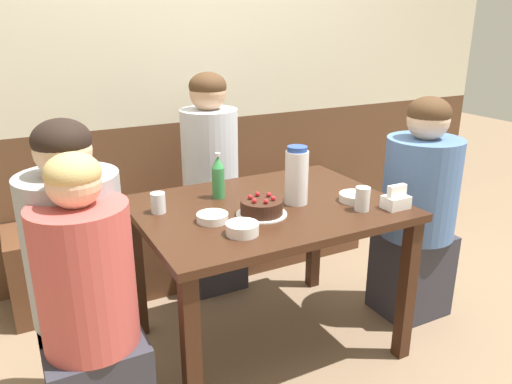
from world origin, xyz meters
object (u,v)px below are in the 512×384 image
(bowl_rice_small, at_px, (354,197))
(bowl_side_dish, at_px, (242,229))
(bench_seat, at_px, (202,238))
(person_dark_striped, at_px, (91,323))
(napkin_holder, at_px, (396,200))
(person_pale_blue_shirt, at_px, (80,283))
(soju_bottle, at_px, (218,177))
(person_grey_tee, at_px, (418,211))
(glass_water_tall, at_px, (158,203))
(bowl_soup_white, at_px, (212,218))
(water_pitcher, at_px, (297,176))
(birthday_cake, at_px, (262,207))
(glass_tumbler_short, at_px, (362,199))
(person_teal_shirt, at_px, (211,189))

(bowl_rice_small, distance_m, bowl_side_dish, 0.62)
(bench_seat, bearing_deg, person_dark_striped, -127.34)
(napkin_holder, height_order, person_pale_blue_shirt, person_pale_blue_shirt)
(soju_bottle, relative_size, person_grey_tee, 0.18)
(bench_seat, distance_m, person_grey_tee, 1.29)
(napkin_holder, bearing_deg, glass_water_tall, 155.25)
(bowl_soup_white, bearing_deg, bench_seat, 71.95)
(glass_water_tall, bearing_deg, person_grey_tee, -10.20)
(water_pitcher, height_order, bowl_side_dish, water_pitcher)
(soju_bottle, height_order, person_pale_blue_shirt, person_pale_blue_shirt)
(bench_seat, relative_size, bowl_soup_white, 16.73)
(person_dark_striped, bearing_deg, bowl_soup_white, 19.63)
(bench_seat, height_order, person_grey_tee, person_grey_tee)
(birthday_cake, bearing_deg, glass_tumbler_short, -20.92)
(person_dark_striped, bearing_deg, bench_seat, 52.66)
(birthday_cake, relative_size, person_grey_tee, 0.19)
(water_pitcher, distance_m, person_dark_striped, 1.03)
(glass_tumbler_short, xyz_separation_m, person_grey_tee, (0.50, 0.15, -0.20))
(bench_seat, distance_m, glass_tumbler_short, 1.25)
(water_pitcher, relative_size, bowl_side_dish, 2.04)
(soju_bottle, distance_m, person_dark_striped, 0.86)
(water_pitcher, xyz_separation_m, bowl_soup_white, (-0.41, -0.02, -0.11))
(person_dark_striped, bearing_deg, glass_water_tall, 46.34)
(bowl_rice_small, xyz_separation_m, person_dark_striped, (-1.20, -0.11, -0.22))
(glass_tumbler_short, bearing_deg, person_dark_striped, -179.65)
(bench_seat, bearing_deg, soju_bottle, -103.50)
(bowl_soup_white, xyz_separation_m, bowl_rice_small, (0.66, -0.08, 0.00))
(soju_bottle, xyz_separation_m, glass_water_tall, (-0.30, -0.05, -0.06))
(person_teal_shirt, bearing_deg, glass_water_tall, -40.45)
(glass_water_tall, bearing_deg, napkin_holder, -24.75)
(bench_seat, xyz_separation_m, birthday_cake, (-0.08, -0.92, 0.53))
(person_teal_shirt, height_order, person_dark_striped, person_teal_shirt)
(birthday_cake, distance_m, soju_bottle, 0.30)
(bowl_rice_small, height_order, person_grey_tee, person_grey_tee)
(glass_water_tall, bearing_deg, bowl_soup_white, -50.32)
(napkin_holder, xyz_separation_m, glass_water_tall, (-0.93, 0.43, 0.01))
(bench_seat, relative_size, bowl_side_dish, 16.90)
(birthday_cake, xyz_separation_m, bowl_soup_white, (-0.21, 0.03, -0.02))
(birthday_cake, bearing_deg, napkin_holder, -20.04)
(bowl_soup_white, relative_size, glass_tumbler_short, 1.24)
(bowl_soup_white, distance_m, person_dark_striped, 0.61)
(soju_bottle, height_order, person_teal_shirt, person_teal_shirt)
(bench_seat, bearing_deg, napkin_holder, -67.09)
(bench_seat, bearing_deg, bowl_side_dish, -102.69)
(bench_seat, bearing_deg, water_pitcher, -81.88)
(bowl_rice_small, bearing_deg, napkin_holder, -55.92)
(bowl_rice_small, bearing_deg, bowl_soup_white, 173.33)
(bench_seat, xyz_separation_m, person_pale_blue_shirt, (-0.83, -0.90, 0.35))
(person_teal_shirt, relative_size, person_dark_striped, 1.11)
(bench_seat, relative_size, glass_water_tall, 24.78)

